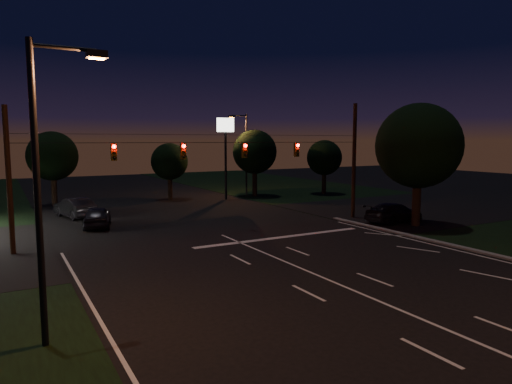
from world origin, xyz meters
TOP-DOWN VIEW (x-y plane):
  - ground at (0.00, 0.00)m, footprint 140.00×140.00m
  - cross_street_right at (20.00, 16.00)m, footprint 20.00×16.00m
  - stop_bar at (3.00, 11.50)m, footprint 12.00×0.50m
  - utility_pole_right at (12.00, 15.00)m, footprint 0.30×0.30m
  - utility_pole_left at (-12.00, 15.00)m, footprint 0.28×0.28m
  - signal_span at (-0.00, 14.96)m, footprint 24.00×0.40m
  - pole_sign_right at (8.00, 30.00)m, footprint 1.80×0.30m
  - street_light_left at (-11.24, 2.00)m, footprint 2.20×0.35m
  - street_light_right_far at (11.24, 32.00)m, footprint 2.20×0.35m
  - tree_right_near at (13.53, 10.17)m, footprint 6.00×6.00m
  - tree_far_b at (-7.98, 34.13)m, footprint 4.60×4.60m
  - tree_far_c at (3.02, 33.10)m, footprint 3.80×3.80m
  - tree_far_d at (12.02, 31.13)m, footprint 4.80×4.80m
  - tree_far_e at (20.02, 29.11)m, footprint 4.00×4.00m
  - car_oncoming_a at (-6.55, 20.84)m, footprint 2.76×4.68m
  - car_oncoming_b at (-7.30, 26.04)m, footprint 2.84×5.08m
  - car_cross at (13.26, 11.84)m, footprint 5.27×2.61m

SIDE VIEW (x-z plane):
  - ground at x=0.00m, z-range 0.00..0.00m
  - cross_street_right at x=20.00m, z-range -0.01..0.01m
  - utility_pole_right at x=12.00m, z-range -4.50..4.50m
  - utility_pole_left at x=-12.00m, z-range -4.00..4.00m
  - stop_bar at x=3.00m, z-range 0.00..0.01m
  - car_cross at x=13.26m, z-range 0.00..1.47m
  - car_oncoming_a at x=-6.55m, z-range 0.00..1.49m
  - car_oncoming_b at x=-7.30m, z-range 0.00..1.59m
  - tree_far_c at x=3.02m, z-range 0.97..6.83m
  - tree_far_e at x=20.02m, z-range 1.03..7.20m
  - tree_far_b at x=-7.98m, z-range 1.12..8.10m
  - tree_far_d at x=12.02m, z-range 1.18..8.47m
  - street_light_left at x=-11.24m, z-range 0.74..9.74m
  - street_light_right_far at x=11.24m, z-range 0.74..9.74m
  - signal_span at x=0.00m, z-range 4.72..6.28m
  - tree_right_near at x=13.53m, z-range 1.30..10.06m
  - pole_sign_right at x=8.00m, z-range 2.04..10.44m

